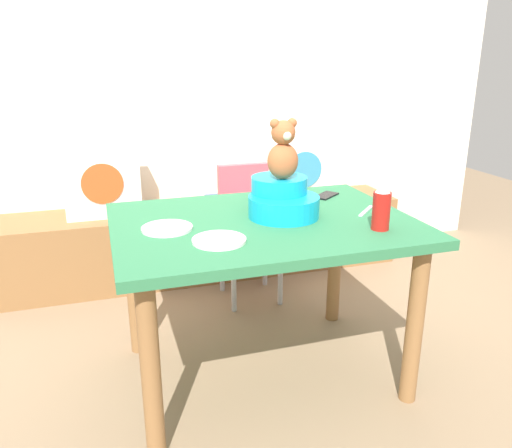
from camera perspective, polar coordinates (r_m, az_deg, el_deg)
The scene contains 16 objects.
ground_plane at distance 2.43m, azimuth 0.74°, elevation -16.36°, with size 8.00×8.00×0.00m, color #8C7256.
back_wall at distance 3.43m, azimuth -7.23°, elevation 16.78°, with size 4.40×0.10×2.60m, color silver.
window_bench at distance 3.37m, azimuth -5.67°, elevation -1.79°, with size 2.60×0.44×0.46m, color olive.
pillow_floral_left at distance 3.16m, azimuth -16.98°, elevation 4.65°, with size 0.44×0.15×0.44m.
pillow_floral_right at distance 3.41m, azimuth 5.03°, elevation 6.35°, with size 0.44×0.15×0.44m.
book_stack at distance 3.31m, azimuth -3.91°, elevation 2.65°, with size 0.20×0.14×0.06m, color #3A4F7C.
dining_table at distance 2.14m, azimuth 0.81°, elevation -2.24°, with size 1.24×0.91×0.74m.
highchair at distance 2.92m, azimuth -0.75°, elevation 1.11°, with size 0.34×0.45×0.79m.
infant_seat_teal at distance 2.14m, azimuth 2.97°, elevation 2.82°, with size 0.30×0.33×0.16m.
teddy_bear at distance 2.10m, azimuth 3.07°, elevation 8.25°, with size 0.13×0.12×0.25m.
ketchup_bottle at distance 2.02m, azimuth 13.97°, elevation 1.76°, with size 0.07×0.07×0.18m.
coffee_mug at distance 2.37m, azimuth 0.65°, elevation 3.77°, with size 0.12×0.08×0.09m.
dinner_plate_near at distance 2.01m, azimuth -10.01°, elevation -0.47°, with size 0.20×0.20×0.01m, color white.
dinner_plate_far at distance 1.86m, azimuth -4.18°, elevation -1.84°, with size 0.20×0.20×0.01m, color white.
cell_phone at distance 2.48m, azimuth 7.90°, elevation 3.20°, with size 0.07×0.14×0.01m, color black.
table_fork at distance 2.27m, azimuth 12.31°, elevation 1.46°, with size 0.02×0.17×0.01m, color silver.
Camera 1 is at (-0.63, -1.90, 1.38)m, focal length 35.44 mm.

